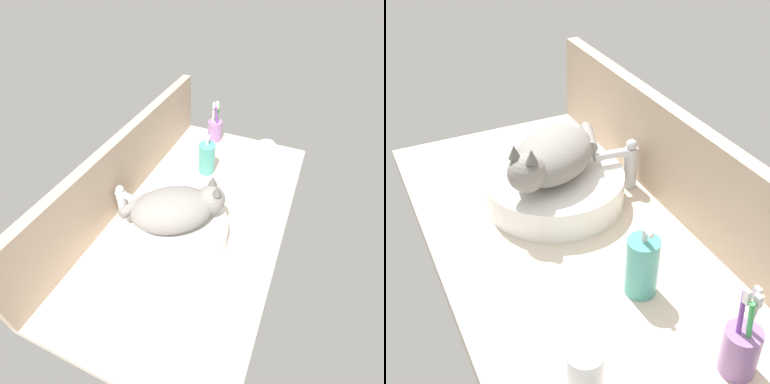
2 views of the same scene
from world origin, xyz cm
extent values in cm
cube|color=beige|center=(0.00, 0.00, -2.00)|extent=(110.45, 59.53, 4.00)
cube|color=tan|center=(0.00, 27.96, 12.51)|extent=(110.45, 3.60, 25.02)
cylinder|color=white|center=(-11.93, 2.98, 3.86)|extent=(34.33, 34.33, 7.73)
ellipsoid|color=gray|center=(-11.93, 2.98, 13.23)|extent=(28.56, 30.21, 11.00)
sphere|color=gray|center=(-4.85, -6.55, 14.73)|extent=(8.80, 8.80, 8.80)
cone|color=#635F5B|center=(-2.48, -6.04, 20.13)|extent=(2.80, 2.80, 3.20)
cone|color=#635F5B|center=(-6.02, -8.66, 20.13)|extent=(2.80, 2.80, 3.20)
cylinder|color=gray|center=(-15.20, 13.79, 13.73)|extent=(11.44, 6.61, 3.20)
cylinder|color=silver|center=(-9.83, 23.16, 5.50)|extent=(3.60, 3.60, 11.00)
cylinder|color=silver|center=(-10.34, 18.19, 10.40)|extent=(3.23, 10.17, 2.20)
sphere|color=silver|center=(-9.83, 23.16, 12.20)|extent=(2.80, 2.80, 2.80)
cylinder|color=teal|center=(24.43, 5.87, 6.43)|extent=(6.58, 6.58, 12.87)
cylinder|color=silver|center=(24.43, 5.87, 14.27)|extent=(1.20, 1.20, 2.80)
cylinder|color=silver|center=(25.63, 5.87, 15.67)|extent=(2.20, 1.00, 1.00)
cylinder|color=#996BA8|center=(47.97, 11.00, 4.69)|extent=(6.45, 6.45, 9.37)
cylinder|color=purple|center=(47.49, 10.03, 8.90)|extent=(3.13, 2.00, 16.99)
cube|color=white|center=(47.49, 10.03, 17.40)|extent=(1.51, 0.95, 2.58)
cylinder|color=white|center=(47.49, 11.84, 8.90)|extent=(2.37, 1.74, 17.04)
cube|color=white|center=(47.49, 11.84, 17.40)|extent=(1.41, 0.92, 2.53)
cylinder|color=green|center=(48.86, 11.04, 8.90)|extent=(0.99, 3.18, 16.97)
cube|color=white|center=(48.86, 11.04, 17.40)|extent=(1.21, 1.12, 2.49)
cylinder|color=white|center=(40.36, -14.36, 4.60)|extent=(6.42, 6.42, 9.21)
cylinder|color=silver|center=(40.36, -14.36, 3.35)|extent=(5.65, 5.65, 6.71)
camera|label=1|loc=(-66.35, -26.90, 78.11)|focal=28.00mm
camera|label=2|loc=(89.50, -39.09, 77.49)|focal=50.00mm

